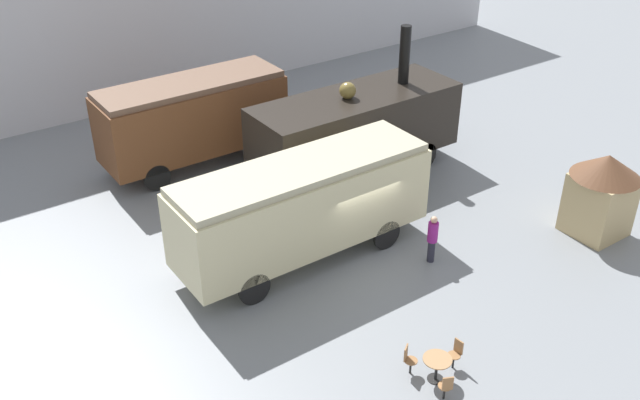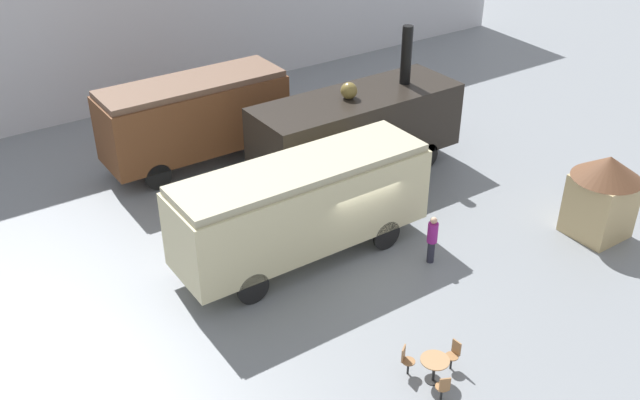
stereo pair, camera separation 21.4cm
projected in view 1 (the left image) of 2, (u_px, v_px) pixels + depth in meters
name	position (u px, v px, depth m)	size (l,w,h in m)	color
ground_plane	(353.00, 247.00, 24.15)	(80.00, 80.00, 0.00)	gray
backdrop_wall	(150.00, 10.00, 32.94)	(44.00, 0.15, 9.00)	silver
passenger_coach_wooden	(193.00, 116.00, 28.40)	(7.44, 2.54, 3.58)	brown
steam_locomotive	(356.00, 126.00, 27.72)	(8.46, 2.85, 5.62)	black
passenger_coach_vintage	(302.00, 204.00, 22.65)	(8.54, 2.53, 3.44)	beige
cafe_table_near	(437.00, 364.00, 18.55)	(0.77, 0.77, 0.72)	black
cafe_chair_0	(446.00, 386.00, 17.92)	(0.38, 0.40, 0.87)	black
cafe_chair_1	(456.00, 352.00, 18.98)	(0.36, 0.36, 0.87)	black
cafe_chair_2	(408.00, 358.00, 18.79)	(0.40, 0.40, 0.87)	black
visitor_person	(432.00, 237.00, 22.99)	(0.34, 0.34, 1.71)	#262633
ticket_kiosk	(602.00, 190.00, 24.13)	(2.34, 2.34, 3.00)	tan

